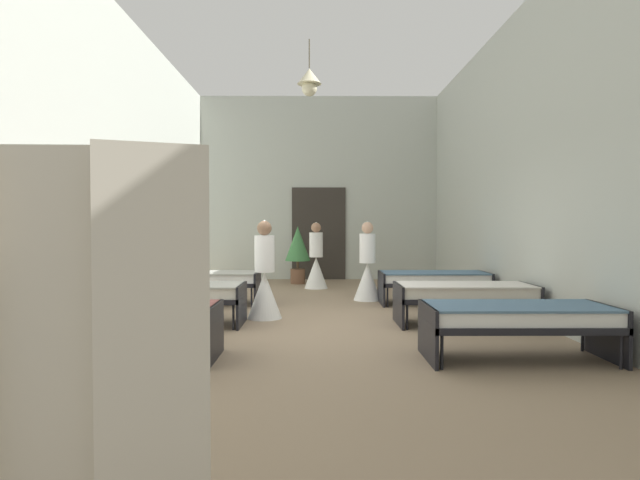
# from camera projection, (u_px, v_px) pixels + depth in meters

# --- Properties ---
(ground_plane) EXTENTS (6.77, 12.99, 0.10)m
(ground_plane) POSITION_uv_depth(u_px,v_px,m) (320.00, 328.00, 7.18)
(ground_plane) COLOR #8C755B
(room_shell) EXTENTS (6.57, 12.59, 4.78)m
(room_shell) POSITION_uv_depth(u_px,v_px,m) (320.00, 166.00, 8.46)
(room_shell) COLOR #B2B7AD
(room_shell) RESTS_ON ground
(bed_left_row_0) EXTENTS (1.90, 0.84, 0.57)m
(bed_left_row_0) POSITION_uv_depth(u_px,v_px,m) (124.00, 318.00, 5.26)
(bed_left_row_0) COLOR black
(bed_left_row_0) RESTS_ON ground
(bed_right_row_0) EXTENTS (1.90, 0.84, 0.57)m
(bed_right_row_0) POSITION_uv_depth(u_px,v_px,m) (517.00, 318.00, 5.28)
(bed_right_row_0) COLOR black
(bed_right_row_0) RESTS_ON ground
(bed_left_row_1) EXTENTS (1.90, 0.84, 0.57)m
(bed_left_row_1) POSITION_uv_depth(u_px,v_px,m) (176.00, 294.00, 7.16)
(bed_left_row_1) COLOR black
(bed_left_row_1) RESTS_ON ground
(bed_right_row_1) EXTENTS (1.90, 0.84, 0.57)m
(bed_right_row_1) POSITION_uv_depth(u_px,v_px,m) (464.00, 294.00, 7.18)
(bed_right_row_1) COLOR black
(bed_right_row_1) RESTS_ON ground
(bed_left_row_2) EXTENTS (1.90, 0.84, 0.57)m
(bed_left_row_2) POSITION_uv_depth(u_px,v_px,m) (205.00, 280.00, 9.06)
(bed_left_row_2) COLOR black
(bed_left_row_2) RESTS_ON ground
(bed_right_row_2) EXTENTS (1.90, 0.84, 0.57)m
(bed_right_row_2) POSITION_uv_depth(u_px,v_px,m) (433.00, 280.00, 9.08)
(bed_right_row_2) COLOR black
(bed_right_row_2) RESTS_ON ground
(nurse_near_aisle) EXTENTS (0.52, 0.52, 1.49)m
(nurse_near_aisle) POSITION_uv_depth(u_px,v_px,m) (316.00, 265.00, 11.39)
(nurse_near_aisle) COLOR white
(nurse_near_aisle) RESTS_ON ground
(nurse_mid_aisle) EXTENTS (0.52, 0.52, 1.49)m
(nurse_mid_aisle) POSITION_uv_depth(u_px,v_px,m) (265.00, 283.00, 7.67)
(nurse_mid_aisle) COLOR white
(nurse_mid_aisle) RESTS_ON ground
(nurse_far_aisle) EXTENTS (0.52, 0.52, 1.49)m
(nurse_far_aisle) POSITION_uv_depth(u_px,v_px,m) (367.00, 272.00, 9.56)
(nurse_far_aisle) COLOR white
(nurse_far_aisle) RESTS_ON ground
(potted_plant) EXTENTS (0.61, 0.61, 1.39)m
(potted_plant) POSITION_uv_depth(u_px,v_px,m) (298.00, 248.00, 12.29)
(potted_plant) COLOR brown
(potted_plant) RESTS_ON ground
(privacy_screen) EXTENTS (1.25, 0.16, 1.70)m
(privacy_screen) POSITION_uv_depth(u_px,v_px,m) (45.00, 367.00, 1.95)
(privacy_screen) COLOR #BCB29E
(privacy_screen) RESTS_ON ground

